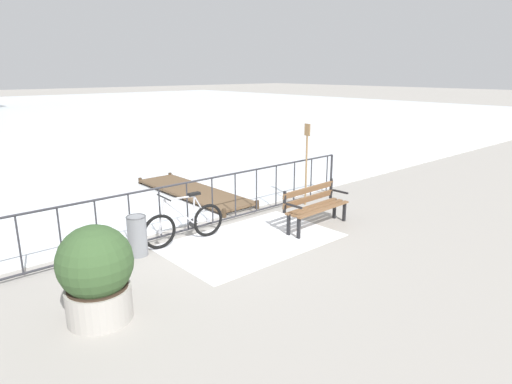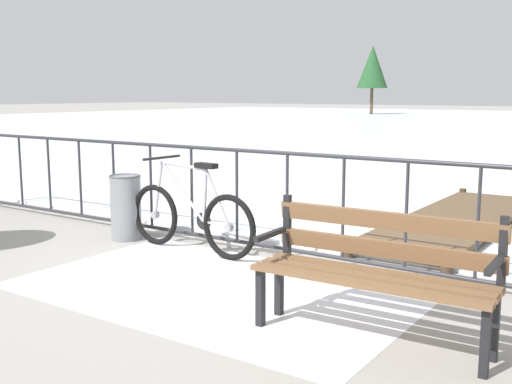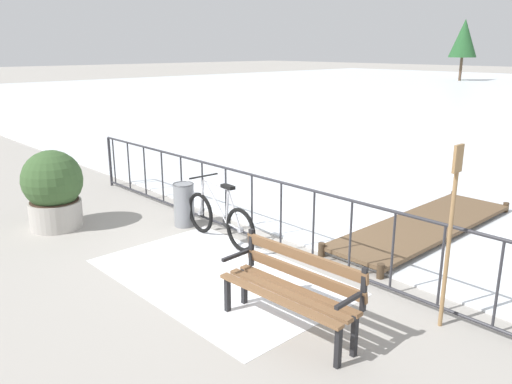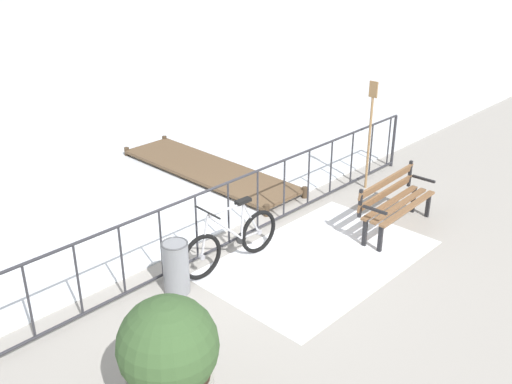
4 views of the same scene
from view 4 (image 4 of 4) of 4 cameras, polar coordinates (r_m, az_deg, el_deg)
ground_plane at (r=8.85m, az=-2.62°, el=-5.33°), size 160.00×160.00×0.00m
snow_patch at (r=8.59m, az=6.21°, el=-6.44°), size 3.34×2.08×0.01m
railing_fence at (r=8.59m, az=-2.69°, el=-2.09°), size 9.06×0.06×1.07m
bicycle_near_railing at (r=8.24m, az=-2.40°, el=-4.81°), size 1.71×0.52×0.97m
park_bench at (r=9.38m, az=13.25°, el=-0.69°), size 1.62×0.55×0.89m
planter_with_shrub at (r=5.82m, az=-8.45°, el=-15.73°), size 0.97×0.97×1.30m
trash_bin at (r=7.71m, az=-7.77°, el=-7.22°), size 0.35×0.35×0.73m
oar_upright at (r=10.58m, az=11.02°, el=6.06°), size 0.04×0.16×1.98m
wooden_dock at (r=11.32m, az=-4.64°, el=2.18°), size 1.10×4.07×0.20m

